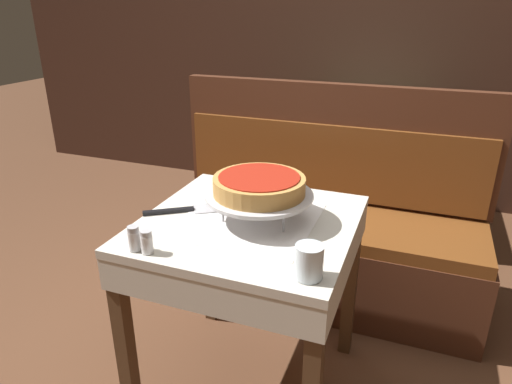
{
  "coord_description": "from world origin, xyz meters",
  "views": [
    {
      "loc": [
        0.53,
        -1.31,
        1.42
      ],
      "look_at": [
        0.03,
        -0.01,
        0.84
      ],
      "focal_mm": 32.0,
      "sensor_mm": 36.0,
      "label": 1
    }
  ],
  "objects_px": {
    "pizza_pan_stand": "(259,196)",
    "deep_dish_pizza": "(259,185)",
    "dining_table_rear": "(363,137)",
    "pizza_server": "(184,210)",
    "condiment_caddy": "(374,116)",
    "dining_table_front": "(249,245)",
    "booth_bench": "(319,237)",
    "water_glass_near": "(309,262)",
    "salt_shaker": "(134,238)",
    "pepper_shaker": "(147,242)"
  },
  "relations": [
    {
      "from": "pizza_server",
      "to": "pepper_shaker",
      "type": "xyz_separation_m",
      "value": [
        0.04,
        -0.3,
        0.03
      ]
    },
    {
      "from": "deep_dish_pizza",
      "to": "pepper_shaker",
      "type": "xyz_separation_m",
      "value": [
        -0.23,
        -0.33,
        -0.09
      ]
    },
    {
      "from": "dining_table_rear",
      "to": "water_glass_near",
      "type": "xyz_separation_m",
      "value": [
        0.13,
        -1.93,
        0.17
      ]
    },
    {
      "from": "water_glass_near",
      "to": "pepper_shaker",
      "type": "xyz_separation_m",
      "value": [
        -0.48,
        -0.04,
        -0.01
      ]
    },
    {
      "from": "condiment_caddy",
      "to": "pizza_pan_stand",
      "type": "bearing_deg",
      "value": -96.35
    },
    {
      "from": "deep_dish_pizza",
      "to": "pepper_shaker",
      "type": "distance_m",
      "value": 0.42
    },
    {
      "from": "condiment_caddy",
      "to": "salt_shaker",
      "type": "bearing_deg",
      "value": -103.15
    },
    {
      "from": "booth_bench",
      "to": "pepper_shaker",
      "type": "relative_size",
      "value": 21.93
    },
    {
      "from": "water_glass_near",
      "to": "dining_table_front",
      "type": "bearing_deg",
      "value": 136.11
    },
    {
      "from": "booth_bench",
      "to": "water_glass_near",
      "type": "height_order",
      "value": "booth_bench"
    },
    {
      "from": "deep_dish_pizza",
      "to": "water_glass_near",
      "type": "relative_size",
      "value": 3.23
    },
    {
      "from": "booth_bench",
      "to": "pizza_pan_stand",
      "type": "bearing_deg",
      "value": -95.02
    },
    {
      "from": "dining_table_rear",
      "to": "pizza_pan_stand",
      "type": "distance_m",
      "value": 1.66
    },
    {
      "from": "pepper_shaker",
      "to": "water_glass_near",
      "type": "bearing_deg",
      "value": 4.89
    },
    {
      "from": "pizza_pan_stand",
      "to": "deep_dish_pizza",
      "type": "height_order",
      "value": "deep_dish_pizza"
    },
    {
      "from": "dining_table_front",
      "to": "pizza_pan_stand",
      "type": "bearing_deg",
      "value": 31.78
    },
    {
      "from": "booth_bench",
      "to": "deep_dish_pizza",
      "type": "xyz_separation_m",
      "value": [
        -0.06,
        -0.72,
        0.54
      ]
    },
    {
      "from": "booth_bench",
      "to": "salt_shaker",
      "type": "xyz_separation_m",
      "value": [
        -0.34,
        -1.05,
        0.46
      ]
    },
    {
      "from": "dining_table_rear",
      "to": "pizza_server",
      "type": "distance_m",
      "value": 1.73
    },
    {
      "from": "salt_shaker",
      "to": "pepper_shaker",
      "type": "relative_size",
      "value": 1.08
    },
    {
      "from": "dining_table_rear",
      "to": "deep_dish_pizza",
      "type": "height_order",
      "value": "deep_dish_pizza"
    },
    {
      "from": "water_glass_near",
      "to": "salt_shaker",
      "type": "xyz_separation_m",
      "value": [
        -0.53,
        -0.04,
        -0.01
      ]
    },
    {
      "from": "dining_table_front",
      "to": "dining_table_rear",
      "type": "distance_m",
      "value": 1.67
    },
    {
      "from": "pizza_pan_stand",
      "to": "deep_dish_pizza",
      "type": "xyz_separation_m",
      "value": [
        0.0,
        0.0,
        0.04
      ]
    },
    {
      "from": "dining_table_front",
      "to": "condiment_caddy",
      "type": "height_order",
      "value": "condiment_caddy"
    },
    {
      "from": "dining_table_rear",
      "to": "booth_bench",
      "type": "distance_m",
      "value": 0.97
    },
    {
      "from": "booth_bench",
      "to": "water_glass_near",
      "type": "relative_size",
      "value": 16.43
    },
    {
      "from": "deep_dish_pizza",
      "to": "pizza_server",
      "type": "xyz_separation_m",
      "value": [
        -0.27,
        -0.04,
        -0.12
      ]
    },
    {
      "from": "water_glass_near",
      "to": "salt_shaker",
      "type": "height_order",
      "value": "water_glass_near"
    },
    {
      "from": "booth_bench",
      "to": "condiment_caddy",
      "type": "bearing_deg",
      "value": 82.6
    },
    {
      "from": "deep_dish_pizza",
      "to": "salt_shaker",
      "type": "height_order",
      "value": "deep_dish_pizza"
    },
    {
      "from": "condiment_caddy",
      "to": "dining_table_front",
      "type": "bearing_deg",
      "value": -97.37
    },
    {
      "from": "salt_shaker",
      "to": "condiment_caddy",
      "type": "relative_size",
      "value": 0.51
    },
    {
      "from": "condiment_caddy",
      "to": "pizza_server",
      "type": "bearing_deg",
      "value": -105.35
    },
    {
      "from": "pizza_server",
      "to": "booth_bench",
      "type": "bearing_deg",
      "value": 65.85
    },
    {
      "from": "dining_table_front",
      "to": "water_glass_near",
      "type": "height_order",
      "value": "water_glass_near"
    },
    {
      "from": "pizza_pan_stand",
      "to": "salt_shaker",
      "type": "xyz_separation_m",
      "value": [
        -0.28,
        -0.33,
        -0.05
      ]
    },
    {
      "from": "deep_dish_pizza",
      "to": "condiment_caddy",
      "type": "distance_m",
      "value": 1.63
    },
    {
      "from": "booth_bench",
      "to": "pizza_pan_stand",
      "type": "distance_m",
      "value": 0.88
    },
    {
      "from": "condiment_caddy",
      "to": "booth_bench",
      "type": "bearing_deg",
      "value": -97.4
    },
    {
      "from": "pizza_pan_stand",
      "to": "deep_dish_pizza",
      "type": "bearing_deg",
      "value": 0.0
    },
    {
      "from": "dining_table_rear",
      "to": "water_glass_near",
      "type": "bearing_deg",
      "value": -86.02
    },
    {
      "from": "booth_bench",
      "to": "condiment_caddy",
      "type": "distance_m",
      "value": 1.01
    },
    {
      "from": "pizza_server",
      "to": "salt_shaker",
      "type": "xyz_separation_m",
      "value": [
        -0.0,
        -0.3,
        0.03
      ]
    },
    {
      "from": "dining_table_rear",
      "to": "booth_bench",
      "type": "xyz_separation_m",
      "value": [
        -0.05,
        -0.93,
        -0.3
      ]
    },
    {
      "from": "water_glass_near",
      "to": "pepper_shaker",
      "type": "distance_m",
      "value": 0.49
    },
    {
      "from": "booth_bench",
      "to": "pizza_pan_stand",
      "type": "xyz_separation_m",
      "value": [
        -0.06,
        -0.72,
        0.5
      ]
    },
    {
      "from": "salt_shaker",
      "to": "pepper_shaker",
      "type": "height_order",
      "value": "salt_shaker"
    },
    {
      "from": "booth_bench",
      "to": "dining_table_front",
      "type": "bearing_deg",
      "value": -97.33
    },
    {
      "from": "pizza_server",
      "to": "water_glass_near",
      "type": "bearing_deg",
      "value": -26.07
    }
  ]
}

